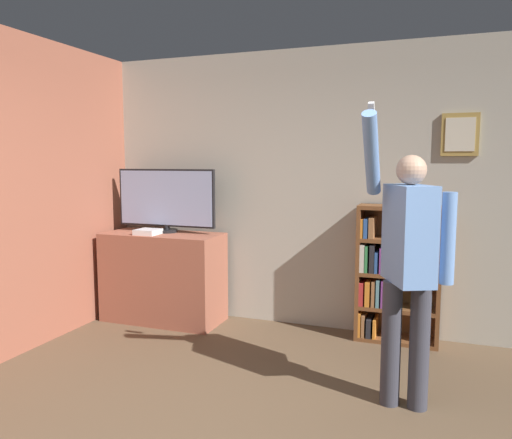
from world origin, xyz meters
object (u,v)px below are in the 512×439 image
Objects in this scene: bookshelf at (390,275)px; person at (408,258)px; game_console at (148,232)px; television at (166,200)px.

person reaches higher than bookshelf.
television is at bearing 63.93° from game_console.
bookshelf is 1.33m from person.
bookshelf is (2.33, 0.32, -0.33)m from game_console.
person reaches higher than game_console.
game_console is at bearing -135.04° from person.
game_console is 0.11× the size of person.
bookshelf is at bearing 164.69° from person.
television is 0.87× the size of bookshelf.
person is (2.54, -0.94, 0.08)m from game_console.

